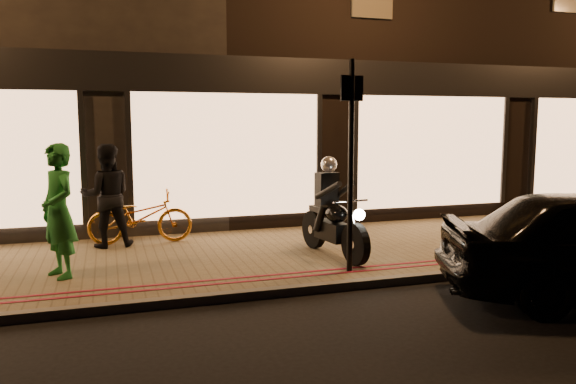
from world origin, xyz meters
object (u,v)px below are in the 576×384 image
Objects in this scene: motorcycle at (332,218)px; bicycle_gold at (140,217)px; sign_post at (351,155)px; person_green at (58,211)px.

motorcycle reaches higher than bicycle_gold.
sign_post is 1.67× the size of bicycle_gold.
sign_post reaches higher than bicycle_gold.
bicycle_gold is 2.28m from person_green.
bicycle_gold is at bearing 134.08° from sign_post.
bicycle_gold is 0.97× the size of person_green.
motorcycle is 3.43m from bicycle_gold.
sign_post reaches higher than person_green.
person_green is (-1.18, -1.89, 0.45)m from bicycle_gold.
sign_post is 1.62× the size of person_green.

